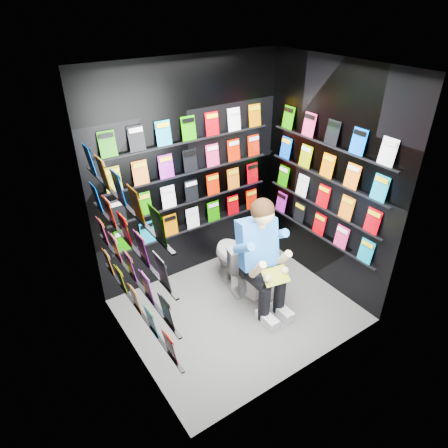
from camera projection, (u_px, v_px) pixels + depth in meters
floor at (238, 310)px, 4.54m from camera, size 2.40×2.40×0.00m
ceiling at (244, 69)px, 3.21m from camera, size 2.40×2.40×0.00m
wall_back at (189, 176)px, 4.59m from camera, size 2.40×0.04×2.60m
wall_front at (315, 260)px, 3.17m from camera, size 2.40×0.04×2.60m
wall_left at (124, 249)px, 3.30m from camera, size 0.04×2.00×2.60m
wall_right at (327, 181)px, 4.46m from camera, size 0.04×2.00×2.60m
comics_back at (191, 176)px, 4.57m from camera, size 2.10×0.06×1.37m
comics_left at (127, 247)px, 3.31m from camera, size 0.06×1.70×1.37m
comics_right at (326, 181)px, 4.44m from camera, size 0.06×1.70×1.37m
toilet at (235, 259)px, 4.78m from camera, size 0.56×0.82×0.73m
longbox at (248, 282)px, 4.76m from camera, size 0.29×0.40×0.27m
longbox_lid at (249, 272)px, 4.68m from camera, size 0.32×0.43×0.03m
reader at (256, 243)px, 4.29m from camera, size 0.71×0.91×1.50m
held_comic at (276, 276)px, 4.15m from camera, size 0.31×0.22×0.12m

